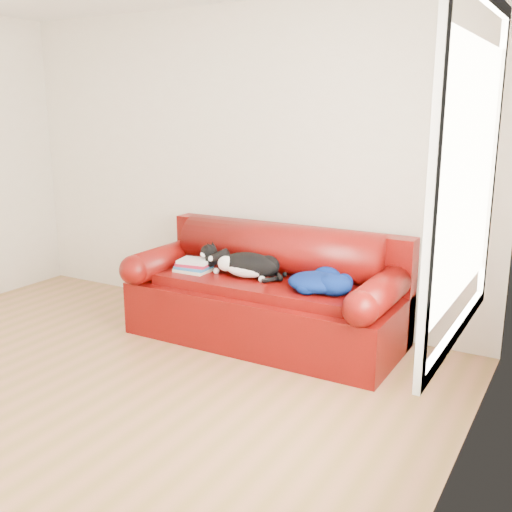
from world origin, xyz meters
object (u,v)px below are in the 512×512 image
at_px(cat, 248,266).
at_px(blanket, 319,281).
at_px(sofa_base, 265,310).
at_px(book_stack, 194,266).

bearing_deg(cat, blanket, -17.31).
bearing_deg(sofa_base, book_stack, -169.13).
height_order(sofa_base, cat, cat).
relative_size(book_stack, blanket, 0.51).
distance_m(sofa_base, book_stack, 0.68).
height_order(book_stack, blanket, blanket).
xyz_separation_m(sofa_base, book_stack, (-0.59, -0.11, 0.31)).
xyz_separation_m(sofa_base, blanket, (0.48, -0.08, 0.33)).
bearing_deg(blanket, cat, 176.21).
relative_size(cat, blanket, 1.25).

